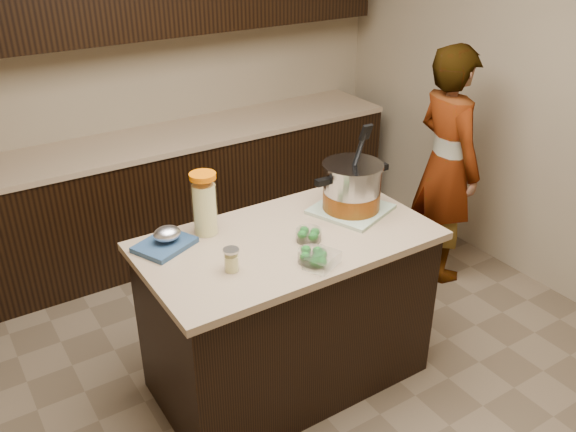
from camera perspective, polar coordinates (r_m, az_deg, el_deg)
name	(u,v)px	position (r m, az deg, el deg)	size (l,w,h in m)	color
ground_plane	(288,376)	(3.55, 0.00, -14.77)	(4.00, 4.00, 0.00)	brown
room_shell	(288,74)	(2.71, 0.00, 13.14)	(4.04, 4.04, 2.72)	tan
back_cabinets	(155,130)	(4.44, -12.34, 7.84)	(3.60, 0.63, 2.33)	black
island	(288,311)	(3.26, 0.00, -8.88)	(1.46, 0.81, 0.90)	black
dish_towel	(351,209)	(3.29, 5.89, 0.64)	(0.36, 0.36, 0.02)	#608D5F
stock_pot	(352,189)	(3.24, 5.99, 2.48)	(0.45, 0.33, 0.46)	#B7B7BC
lemonade_pitcher	(205,206)	(3.02, -7.81, 0.92)	(0.13, 0.13, 0.32)	#E3DB8A
mason_jar	(231,260)	(2.74, -5.31, -4.16)	(0.10, 0.10, 0.12)	#E3DB8A
broccoli_tub_left	(309,236)	(2.98, 1.94, -1.84)	(0.16, 0.16, 0.06)	silver
broccoli_tub_right	(311,256)	(2.81, 2.20, -3.79)	(0.15, 0.15, 0.06)	silver
broccoli_tub_rect	(322,261)	(2.78, 3.20, -4.22)	(0.19, 0.17, 0.06)	silver
blue_tray	(166,241)	(2.98, -11.37, -2.27)	(0.32, 0.30, 0.10)	navy
person	(446,165)	(4.22, 14.59, 4.61)	(0.59, 0.39, 1.62)	gray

